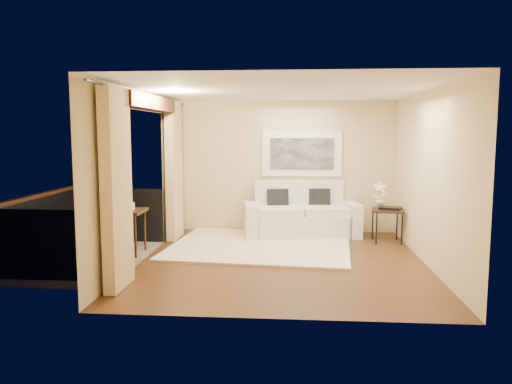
# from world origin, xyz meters

# --- Properties ---
(floor) EXTENTS (5.00, 5.00, 0.00)m
(floor) POSITION_xyz_m (0.00, 0.00, 0.00)
(floor) COLOR #523018
(floor) RESTS_ON ground
(room_shell) EXTENTS (5.00, 6.40, 5.00)m
(room_shell) POSITION_xyz_m (-2.13, 0.00, 2.52)
(room_shell) COLOR white
(room_shell) RESTS_ON ground
(balcony) EXTENTS (1.81, 2.60, 1.17)m
(balcony) POSITION_xyz_m (-3.31, 0.00, 0.18)
(balcony) COLOR #605B56
(balcony) RESTS_ON ground
(curtains) EXTENTS (0.16, 4.80, 2.64)m
(curtains) POSITION_xyz_m (-2.11, 0.00, 1.34)
(curtains) COLOR #D1B681
(curtains) RESTS_ON ground
(artwork) EXTENTS (1.62, 0.07, 0.92)m
(artwork) POSITION_xyz_m (0.33, 2.46, 1.62)
(artwork) COLOR white
(artwork) RESTS_ON room_shell
(rug) EXTENTS (3.39, 3.03, 0.04)m
(rug) POSITION_xyz_m (-0.41, 1.01, 0.02)
(rug) COLOR beige
(rug) RESTS_ON floor
(sofa) EXTENTS (2.36, 1.28, 1.08)m
(sofa) POSITION_xyz_m (0.32, 2.10, 0.38)
(sofa) COLOR silver
(sofa) RESTS_ON floor
(side_table) EXTENTS (0.65, 0.65, 0.63)m
(side_table) POSITION_xyz_m (1.93, 1.57, 0.57)
(side_table) COLOR #311B10
(side_table) RESTS_ON floor
(tray) EXTENTS (0.45, 0.39, 0.05)m
(tray) POSITION_xyz_m (1.97, 1.53, 0.65)
(tray) COLOR black
(tray) RESTS_ON side_table
(orchid) EXTENTS (0.29, 0.21, 0.50)m
(orchid) POSITION_xyz_m (1.81, 1.74, 0.88)
(orchid) COLOR white
(orchid) RESTS_ON side_table
(bistro_table) EXTENTS (0.64, 0.64, 0.76)m
(bistro_table) POSITION_xyz_m (-2.66, 0.29, 0.68)
(bistro_table) COLOR #311B10
(bistro_table) RESTS_ON balcony
(balcony_chair_far) EXTENTS (0.59, 0.60, 1.09)m
(balcony_chair_far) POSITION_xyz_m (-3.00, 0.36, 0.63)
(balcony_chair_far) COLOR #311B10
(balcony_chair_far) RESTS_ON balcony
(balcony_chair_near) EXTENTS (0.57, 0.58, 1.05)m
(balcony_chair_near) POSITION_xyz_m (-2.79, -0.72, 0.62)
(balcony_chair_near) COLOR #311B10
(balcony_chair_near) RESTS_ON balcony
(ice_bucket) EXTENTS (0.18, 0.18, 0.20)m
(ice_bucket) POSITION_xyz_m (-2.83, 0.42, 0.86)
(ice_bucket) COLOR silver
(ice_bucket) RESTS_ON bistro_table
(candle) EXTENTS (0.06, 0.06, 0.07)m
(candle) POSITION_xyz_m (-2.60, 0.39, 0.79)
(candle) COLOR red
(candle) RESTS_ON bistro_table
(vase) EXTENTS (0.04, 0.04, 0.18)m
(vase) POSITION_xyz_m (-2.64, 0.09, 0.85)
(vase) COLOR white
(vase) RESTS_ON bistro_table
(glass_a) EXTENTS (0.06, 0.06, 0.12)m
(glass_a) POSITION_xyz_m (-2.53, 0.26, 0.82)
(glass_a) COLOR silver
(glass_a) RESTS_ON bistro_table
(glass_b) EXTENTS (0.06, 0.06, 0.12)m
(glass_b) POSITION_xyz_m (-2.54, 0.35, 0.82)
(glass_b) COLOR white
(glass_b) RESTS_ON bistro_table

